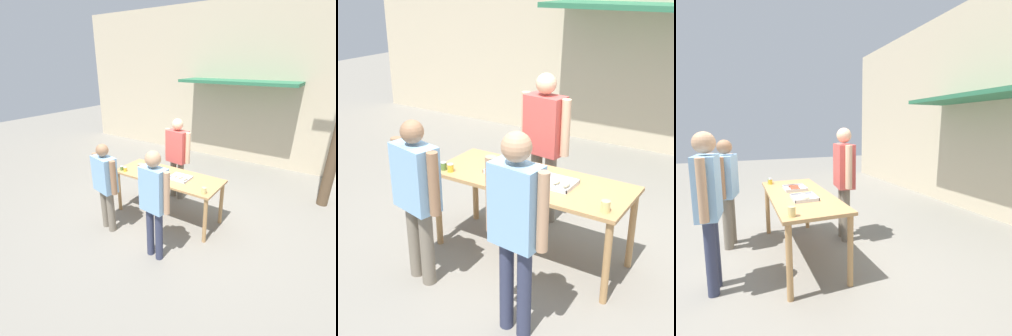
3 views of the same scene
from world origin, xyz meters
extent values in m
plane|color=gray|center=(0.00, 0.00, 0.00)|extent=(24.00, 24.00, 0.00)
cube|color=beige|center=(0.00, 4.00, 2.25)|extent=(12.00, 0.12, 4.50)
cube|color=#2D704C|center=(0.00, 3.45, 2.40)|extent=(3.20, 1.00, 0.08)
cube|color=tan|center=(0.00, 0.00, 0.88)|extent=(2.09, 0.83, 0.04)
cylinder|color=tan|center=(-0.98, -0.35, 0.43)|extent=(0.07, 0.07, 0.86)
cylinder|color=tan|center=(0.98, -0.35, 0.43)|extent=(0.07, 0.07, 0.86)
cylinder|color=tan|center=(-0.98, 0.35, 0.43)|extent=(0.07, 0.07, 0.86)
cylinder|color=tan|center=(0.98, 0.35, 0.43)|extent=(0.07, 0.07, 0.86)
cube|color=silver|center=(-0.31, -0.01, 0.91)|extent=(0.38, 0.32, 0.01)
cube|color=silver|center=(-0.31, -0.16, 0.93)|extent=(0.38, 0.01, 0.03)
cube|color=silver|center=(-0.31, 0.15, 0.93)|extent=(0.38, 0.01, 0.03)
cube|color=silver|center=(-0.49, -0.01, 0.93)|extent=(0.01, 0.32, 0.03)
cube|color=silver|center=(-0.12, -0.01, 0.93)|extent=(0.01, 0.32, 0.03)
cylinder|color=brown|center=(-0.46, -0.01, 0.92)|extent=(0.04, 0.11, 0.03)
cylinder|color=brown|center=(-0.43, 0.00, 0.92)|extent=(0.04, 0.15, 0.03)
cylinder|color=brown|center=(-0.39, 0.00, 0.92)|extent=(0.04, 0.12, 0.03)
cylinder|color=brown|center=(-0.34, 0.00, 0.92)|extent=(0.04, 0.13, 0.03)
cylinder|color=brown|center=(-0.31, -0.01, 0.93)|extent=(0.03, 0.12, 0.03)
cylinder|color=brown|center=(-0.27, -0.01, 0.92)|extent=(0.03, 0.11, 0.03)
cylinder|color=brown|center=(-0.24, 0.00, 0.92)|extent=(0.03, 0.12, 0.03)
cylinder|color=brown|center=(-0.20, -0.01, 0.93)|extent=(0.04, 0.13, 0.03)
cylinder|color=brown|center=(-0.16, 0.00, 0.92)|extent=(0.03, 0.14, 0.02)
cube|color=silver|center=(0.28, -0.01, 0.91)|extent=(0.37, 0.31, 0.01)
cube|color=silver|center=(0.28, -0.16, 0.93)|extent=(0.37, 0.01, 0.03)
cube|color=silver|center=(0.28, 0.15, 0.93)|extent=(0.37, 0.01, 0.03)
cube|color=silver|center=(0.09, -0.01, 0.93)|extent=(0.01, 0.31, 0.03)
cube|color=silver|center=(0.46, -0.01, 0.93)|extent=(0.01, 0.31, 0.03)
ellipsoid|color=beige|center=(0.17, 0.00, 0.93)|extent=(0.06, 0.10, 0.04)
ellipsoid|color=beige|center=(0.28, 0.00, 0.93)|extent=(0.07, 0.12, 0.04)
ellipsoid|color=beige|center=(0.39, -0.01, 0.94)|extent=(0.08, 0.12, 0.05)
cylinder|color=#567A38|center=(-0.91, -0.30, 0.94)|extent=(0.07, 0.07, 0.08)
cylinder|color=#B2B2B7|center=(-0.91, -0.30, 0.99)|extent=(0.06, 0.06, 0.01)
cylinder|color=gold|center=(-0.82, -0.30, 0.94)|extent=(0.07, 0.07, 0.08)
cylinder|color=#B2B2B7|center=(-0.82, -0.30, 0.99)|extent=(0.06, 0.06, 0.01)
cylinder|color=#DBC67A|center=(0.90, -0.29, 0.96)|extent=(0.08, 0.08, 0.11)
cylinder|color=#756B5B|center=(-0.38, 0.80, 0.44)|extent=(0.14, 0.14, 0.88)
cylinder|color=#756B5B|center=(-0.18, 0.78, 0.44)|extent=(0.14, 0.14, 0.88)
cube|color=#C64C47|center=(-0.28, 0.79, 1.22)|extent=(0.49, 0.31, 0.69)
sphere|color=#DBAD89|center=(-0.28, 0.79, 1.71)|extent=(0.24, 0.24, 0.24)
cylinder|color=#DBAD89|center=(-0.56, 0.83, 1.24)|extent=(0.10, 0.10, 0.66)
cylinder|color=#DBAD89|center=(0.00, 0.75, 1.24)|extent=(0.10, 0.10, 0.66)
cylinder|color=#756B5B|center=(-0.60, -0.97, 0.40)|extent=(0.14, 0.14, 0.79)
cylinder|color=#756B5B|center=(-0.79, -0.93, 0.40)|extent=(0.14, 0.14, 0.79)
cube|color=#84B2DB|center=(-0.70, -0.95, 1.11)|extent=(0.49, 0.34, 0.63)
sphere|color=#936B4C|center=(-0.70, -0.95, 1.55)|extent=(0.21, 0.21, 0.21)
cylinder|color=#936B4C|center=(-0.43, -1.01, 1.12)|extent=(0.10, 0.10, 0.60)
cylinder|color=#936B4C|center=(-0.96, -0.89, 1.12)|extent=(0.10, 0.10, 0.60)
cylinder|color=#333851|center=(0.56, -1.11, 0.43)|extent=(0.12, 0.12, 0.86)
cylinder|color=#333851|center=(0.38, -1.09, 0.43)|extent=(0.12, 0.12, 0.86)
cube|color=#84B2DB|center=(0.47, -1.10, 1.20)|extent=(0.42, 0.26, 0.68)
sphere|color=tan|center=(0.47, -1.10, 1.67)|extent=(0.23, 0.23, 0.23)
cylinder|color=tan|center=(0.72, -1.12, 1.22)|extent=(0.09, 0.09, 0.65)
cylinder|color=tan|center=(0.23, -1.08, 1.22)|extent=(0.09, 0.09, 0.65)
camera|label=1|loc=(2.52, -3.82, 2.93)|focal=28.00mm
camera|label=2|loc=(2.12, -3.83, 2.82)|focal=50.00mm
camera|label=3|loc=(3.55, -0.80, 1.83)|focal=28.00mm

